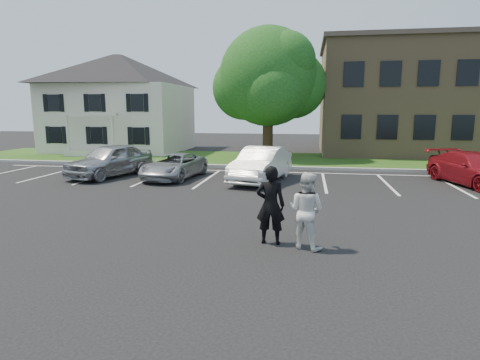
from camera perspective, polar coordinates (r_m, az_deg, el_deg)
name	(u,v)px	position (r m, az deg, el deg)	size (l,w,h in m)	color
ground_plane	(234,229)	(11.44, -0.85, -7.04)	(90.00, 90.00, 0.00)	black
curb	(272,167)	(23.07, 4.58, 1.83)	(40.00, 0.30, 0.15)	gray
grass_strip	(277,159)	(27.03, 5.34, 2.95)	(44.00, 8.00, 0.08)	#264611
stall_lines	(295,178)	(19.99, 7.79, 0.29)	(34.00, 5.36, 0.01)	silver
house	(120,103)	(34.19, -16.66, 10.42)	(10.30, 9.22, 7.60)	beige
office_building	(473,98)	(34.88, 30.27, 10.01)	(22.40, 10.40, 8.30)	#8A724D
tree	(270,79)	(27.93, 4.27, 14.10)	(7.80, 7.20, 8.80)	black
man_black_suit	(270,205)	(10.06, 4.36, -3.58)	(0.73, 0.48, 1.99)	black
man_white_shirt	(306,210)	(9.86, 9.38, -4.29)	(0.91, 0.71, 1.88)	silver
car_silver_west	(110,160)	(21.28, -17.95, 2.72)	(1.95, 4.85, 1.65)	#A8A9AD
car_silver_minivan	(174,166)	(19.92, -9.36, 1.97)	(2.02, 4.38, 1.22)	#9D9EA3
car_white_sedan	(261,164)	(18.85, 3.05, 2.24)	(1.70, 4.89, 1.61)	white
car_red_compact	(474,169)	(20.69, 30.37, 1.36)	(2.05, 5.04, 1.46)	maroon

